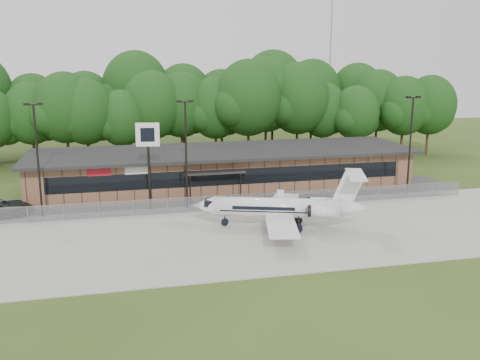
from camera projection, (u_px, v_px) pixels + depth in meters
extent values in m
plane|color=#2F4117|center=(294.00, 269.00, 36.08)|extent=(160.00, 160.00, 0.00)
cube|color=#9E9B93|center=(262.00, 232.00, 43.67)|extent=(64.00, 18.00, 0.08)
cube|color=#383835|center=(232.00, 197.00, 54.59)|extent=(50.00, 9.00, 0.06)
cube|color=brown|center=(223.00, 170.00, 58.42)|extent=(40.00, 10.00, 4.00)
cube|color=black|center=(233.00, 177.00, 53.59)|extent=(36.00, 0.08, 1.60)
cube|color=black|center=(224.00, 151.00, 57.46)|extent=(41.00, 11.50, 0.30)
cube|color=black|center=(215.00, 172.00, 52.44)|extent=(6.00, 1.60, 0.20)
cube|color=#AA1422|center=(99.00, 172.00, 50.42)|extent=(2.20, 0.06, 0.70)
cube|color=silver|center=(137.00, 171.00, 51.20)|extent=(2.20, 0.06, 0.70)
cube|color=gray|center=(242.00, 202.00, 50.15)|extent=(46.00, 0.03, 1.50)
cube|color=gray|center=(242.00, 194.00, 49.99)|extent=(46.00, 0.04, 0.04)
cylinder|color=gray|center=(330.00, 67.00, 83.75)|extent=(0.20, 0.20, 25.00)
cylinder|color=black|center=(38.00, 163.00, 46.63)|extent=(0.18, 0.18, 10.00)
cube|color=black|center=(33.00, 105.00, 45.50)|extent=(1.20, 0.12, 0.12)
cube|color=black|center=(26.00, 104.00, 45.37)|extent=(0.45, 0.30, 0.22)
cube|color=black|center=(40.00, 104.00, 45.61)|extent=(0.45, 0.30, 0.22)
cylinder|color=black|center=(186.00, 157.00, 49.52)|extent=(0.18, 0.18, 10.00)
cube|color=black|center=(185.00, 102.00, 48.39)|extent=(1.20, 0.12, 0.12)
cube|color=black|center=(179.00, 101.00, 48.26)|extent=(0.45, 0.30, 0.22)
cube|color=black|center=(191.00, 101.00, 48.50)|extent=(0.45, 0.30, 0.22)
cylinder|color=black|center=(410.00, 147.00, 54.63)|extent=(0.18, 0.18, 10.00)
cube|color=black|center=(413.00, 98.00, 53.51)|extent=(1.20, 0.12, 0.12)
cube|color=black|center=(409.00, 97.00, 53.37)|extent=(0.45, 0.30, 0.22)
cube|color=black|center=(418.00, 97.00, 53.61)|extent=(0.45, 0.30, 0.22)
cylinder|color=silver|center=(276.00, 208.00, 44.31)|extent=(10.26, 4.87, 1.64)
cone|color=silver|center=(203.00, 206.00, 44.90)|extent=(2.48, 2.22, 1.64)
cone|color=silver|center=(353.00, 209.00, 43.68)|extent=(2.67, 2.29, 1.64)
cube|color=silver|center=(282.00, 226.00, 41.08)|extent=(4.13, 6.57, 0.12)
cube|color=silver|center=(283.00, 203.00, 47.66)|extent=(4.13, 6.57, 0.12)
cylinder|color=silver|center=(322.00, 212.00, 42.68)|extent=(2.44, 1.60, 0.92)
cylinder|color=silver|center=(321.00, 204.00, 45.17)|extent=(2.44, 1.60, 0.92)
cube|color=silver|center=(347.00, 191.00, 43.40)|extent=(2.44, 0.95, 3.09)
cube|color=silver|center=(356.00, 176.00, 43.05)|extent=(2.79, 4.91, 0.10)
cube|color=black|center=(211.00, 203.00, 44.77)|extent=(1.37, 1.50, 0.51)
cube|color=black|center=(298.00, 225.00, 44.45)|extent=(1.57, 2.60, 0.72)
cylinder|color=black|center=(225.00, 223.00, 45.03)|extent=(0.78, 0.78, 0.23)
cylinder|color=black|center=(149.00, 169.00, 49.28)|extent=(0.26, 0.26, 7.82)
cube|color=silver|center=(148.00, 135.00, 48.56)|extent=(2.16, 0.53, 2.15)
cube|color=black|center=(148.00, 135.00, 48.44)|extent=(1.26, 0.21, 1.27)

